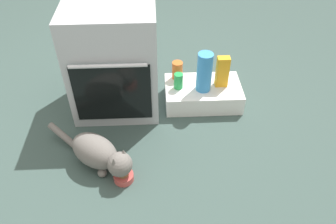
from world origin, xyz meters
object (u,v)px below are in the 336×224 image
object	(u,v)px
pantry_cabinet	(203,94)
cat	(99,153)
water_bottle	(204,72)
food_bowl	(124,176)
oven	(114,58)
soda_can	(178,81)
juice_carton	(222,72)
sauce_jar	(177,70)

from	to	relation	value
pantry_cabinet	cat	bearing A→B (deg)	-140.02
pantry_cabinet	water_bottle	bearing A→B (deg)	-102.83
food_bowl	cat	world-z (taller)	cat
oven	pantry_cabinet	xyz separation A→B (m)	(0.64, -0.03, -0.32)
cat	soda_can	world-z (taller)	soda_can
cat	soda_can	bearing A→B (deg)	86.14
pantry_cabinet	juice_carton	world-z (taller)	juice_carton
sauce_jar	juice_carton	bearing A→B (deg)	-18.36
food_bowl	juice_carton	size ratio (longest dim) A/B	0.51
cat	sauce_jar	distance (m)	0.90
juice_carton	sauce_jar	world-z (taller)	juice_carton
juice_carton	cat	bearing A→B (deg)	-144.42
cat	soda_can	size ratio (longest dim) A/B	4.90
pantry_cabinet	oven	bearing A→B (deg)	177.63
oven	food_bowl	xyz separation A→B (m)	(0.07, -0.75, -0.37)
pantry_cabinet	cat	xyz separation A→B (m)	(-0.72, -0.60, 0.04)
pantry_cabinet	juice_carton	bearing A→B (deg)	2.20
pantry_cabinet	cat	distance (m)	0.94
juice_carton	pantry_cabinet	bearing A→B (deg)	-177.80
soda_can	food_bowl	bearing A→B (deg)	-118.21
sauce_jar	food_bowl	bearing A→B (deg)	-114.60
sauce_jar	cat	bearing A→B (deg)	-126.56
soda_can	juice_carton	bearing A→B (deg)	2.94
food_bowl	juice_carton	bearing A→B (deg)	45.96
oven	cat	world-z (taller)	oven
pantry_cabinet	water_bottle	size ratio (longest dim) A/B	1.89
juice_carton	soda_can	size ratio (longest dim) A/B	2.00
pantry_cabinet	juice_carton	distance (m)	0.23
oven	water_bottle	xyz separation A→B (m)	(0.63, -0.06, -0.10)
oven	sauce_jar	size ratio (longest dim) A/B	5.65
juice_carton	water_bottle	bearing A→B (deg)	-163.11
cat	sauce_jar	bearing A→B (deg)	91.39
food_bowl	sauce_jar	xyz separation A→B (m)	(0.38, 0.83, 0.19)
food_bowl	sauce_jar	distance (m)	0.93
soda_can	water_bottle	size ratio (longest dim) A/B	0.40
soda_can	sauce_jar	world-z (taller)	sauce_jar
juice_carton	sauce_jar	bearing A→B (deg)	161.64
oven	soda_can	size ratio (longest dim) A/B	6.60
pantry_cabinet	juice_carton	size ratio (longest dim) A/B	2.37
soda_can	sauce_jar	xyz separation A→B (m)	(0.00, 0.12, 0.01)
soda_can	water_bottle	bearing A→B (deg)	-8.09
oven	soda_can	xyz separation A→B (m)	(0.45, -0.04, -0.19)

